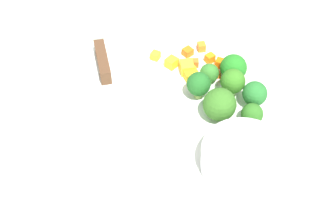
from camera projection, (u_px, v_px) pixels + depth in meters
ground_plane at (168, 123)px, 0.68m from camera, size 4.00×4.00×0.00m
cutting_board at (168, 120)px, 0.68m from camera, size 0.41×0.37×0.01m
prep_bowl at (244, 159)px, 0.61m from camera, size 0.10×0.10×0.03m
chef_knife at (108, 85)px, 0.70m from camera, size 0.06×0.29×0.02m
carrot_dice_0 at (210, 58)px, 0.74m from camera, size 0.02×0.01×0.01m
carrot_dice_1 at (237, 71)px, 0.72m from camera, size 0.02×0.02×0.01m
carrot_dice_2 at (188, 52)px, 0.75m from camera, size 0.02×0.02×0.01m
carrot_dice_3 at (201, 47)px, 0.76m from camera, size 0.01×0.01×0.01m
carrot_dice_4 at (220, 63)px, 0.74m from camera, size 0.02×0.02×0.01m
carrot_dice_5 at (195, 63)px, 0.74m from camera, size 0.01×0.01×0.01m
carrot_dice_6 at (215, 74)px, 0.72m from camera, size 0.01×0.01×0.01m
pepper_dice_0 at (191, 74)px, 0.72m from camera, size 0.02×0.02×0.01m
pepper_dice_1 at (187, 67)px, 0.73m from camera, size 0.02×0.02×0.02m
pepper_dice_2 at (155, 56)px, 0.75m from camera, size 0.02×0.02×0.01m
pepper_dice_3 at (172, 63)px, 0.73m from camera, size 0.02×0.02×0.01m
broccoli_floret_0 at (255, 94)px, 0.67m from camera, size 0.03×0.03×0.04m
broccoli_floret_1 at (233, 68)px, 0.71m from camera, size 0.04×0.04×0.04m
broccoli_floret_2 at (233, 82)px, 0.68m from camera, size 0.03×0.03×0.04m
broccoli_floret_3 at (252, 114)px, 0.66m from camera, size 0.03×0.03×0.03m
broccoli_floret_4 at (220, 105)px, 0.66m from camera, size 0.04×0.04×0.05m
broccoli_floret_5 at (209, 73)px, 0.71m from camera, size 0.03×0.03×0.03m
broccoli_floret_6 at (199, 84)px, 0.68m from camera, size 0.03×0.03×0.04m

